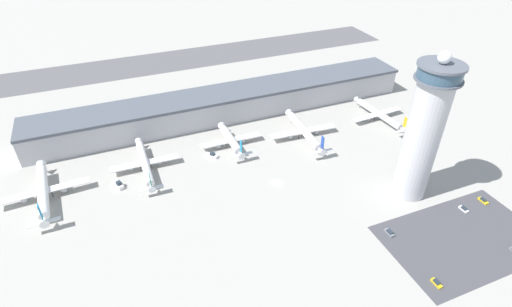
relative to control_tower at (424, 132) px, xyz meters
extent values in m
plane|color=#9E9B93|center=(-52.89, 28.76, -32.58)|extent=(1000.00, 1000.00, 0.00)
cube|color=#B2B2B7|center=(-52.89, 98.76, -25.18)|extent=(226.06, 22.00, 14.80)
cube|color=#4C515B|center=(-52.89, 98.76, -16.98)|extent=(226.06, 25.00, 1.60)
cube|color=#515154|center=(-52.89, 199.72, -32.58)|extent=(339.08, 44.00, 0.01)
cylinder|color=#BCBCC1|center=(0.00, 0.00, -4.70)|extent=(14.60, 14.60, 55.77)
cylinder|color=#565B66|center=(0.00, 0.00, 23.59)|extent=(18.32, 18.32, 0.80)
cylinder|color=#334C60|center=(0.00, 0.00, 26.37)|extent=(16.86, 16.86, 4.76)
cylinder|color=#565B66|center=(0.00, 0.00, 29.25)|extent=(18.32, 18.32, 1.00)
sphere|color=white|center=(0.00, 0.00, 32.24)|extent=(4.98, 4.98, 4.98)
cube|color=#424247|center=(1.74, -32.05, -32.58)|extent=(64.00, 40.00, 0.01)
cylinder|color=white|center=(-154.30, 57.94, -27.87)|extent=(6.46, 36.44, 4.43)
cone|color=white|center=(-155.43, 78.02, -27.87)|extent=(4.65, 4.23, 4.43)
cone|color=white|center=(-153.13, 37.19, -27.87)|extent=(4.28, 5.53, 3.99)
cube|color=white|center=(-154.34, 58.66, -28.65)|extent=(39.58, 6.60, 0.44)
cylinder|color=#A8A8B2|center=(-162.66, 59.19, -29.99)|extent=(2.71, 5.00, 2.44)
cylinder|color=#A8A8B2|center=(-146.13, 60.12, -29.99)|extent=(2.71, 5.00, 2.44)
cube|color=#197FB2|center=(-153.07, 36.12, -22.11)|extent=(0.46, 2.81, 7.09)
cube|color=white|center=(-153.05, 35.72, -27.43)|extent=(12.50, 2.69, 0.24)
cylinder|color=black|center=(-155.25, 74.83, -31.33)|extent=(0.28, 0.28, 2.49)
cylinder|color=black|center=(-151.20, 58.03, -31.33)|extent=(0.28, 0.28, 2.49)
cylinder|color=black|center=(-157.39, 57.69, -31.33)|extent=(0.28, 0.28, 2.49)
cylinder|color=white|center=(-108.66, 63.17, -28.47)|extent=(4.19, 35.79, 3.74)
cone|color=white|center=(-108.42, 82.72, -28.47)|extent=(3.78, 3.42, 3.74)
cone|color=white|center=(-108.91, 43.05, -28.47)|extent=(3.42, 4.53, 3.37)
cube|color=white|center=(-108.65, 63.88, -29.12)|extent=(33.11, 4.82, 0.44)
cylinder|color=#A8A8B2|center=(-115.58, 64.97, -30.25)|extent=(2.11, 4.14, 2.06)
cylinder|color=#A8A8B2|center=(-101.70, 64.80, -30.25)|extent=(2.11, 4.14, 2.06)
cube|color=#14704C|center=(-108.93, 42.15, -23.60)|extent=(0.34, 2.80, 5.99)
cube|color=white|center=(-108.93, 41.75, -28.09)|extent=(10.50, 2.13, 0.24)
cylinder|color=black|center=(-108.45, 79.84, -31.46)|extent=(0.28, 0.28, 2.24)
cylinder|color=black|center=(-106.04, 63.05, -31.46)|extent=(0.28, 0.28, 2.24)
cylinder|color=black|center=(-111.28, 63.12, -31.46)|extent=(0.28, 0.28, 2.24)
cylinder|color=white|center=(-62.52, 66.89, -28.35)|extent=(4.29, 24.38, 4.14)
cone|color=white|center=(-62.60, 80.93, -28.35)|extent=(4.17, 3.75, 4.14)
cone|color=white|center=(-62.43, 52.22, -28.35)|extent=(3.76, 4.99, 3.73)
cube|color=white|center=(-62.52, 67.37, -29.08)|extent=(33.56, 4.60, 0.44)
cylinder|color=#A8A8B2|center=(-69.57, 68.33, -30.33)|extent=(2.31, 4.57, 2.28)
cylinder|color=#A8A8B2|center=(-55.48, 68.41, -30.33)|extent=(2.31, 4.57, 2.28)
cube|color=#197FB2|center=(-62.42, 51.23, -22.97)|extent=(0.32, 2.80, 6.63)
cube|color=white|center=(-62.42, 50.83, -27.94)|extent=(11.61, 2.07, 0.24)
cylinder|color=black|center=(-62.58, 77.86, -31.50)|extent=(0.28, 0.28, 2.15)
cylinder|color=black|center=(-59.61, 66.59, -31.50)|extent=(0.28, 0.28, 2.15)
cylinder|color=black|center=(-65.41, 66.56, -31.50)|extent=(0.28, 0.28, 2.15)
cylinder|color=white|center=(-22.18, 59.90, -28.19)|extent=(6.44, 36.37, 4.25)
cone|color=white|center=(-20.96, 79.87, -28.19)|extent=(4.48, 4.08, 4.25)
cone|color=white|center=(-23.43, 39.30, -28.19)|extent=(4.13, 5.33, 3.83)
cube|color=white|center=(-22.13, 60.63, -28.93)|extent=(38.17, 6.70, 0.44)
cylinder|color=#A8A8B2|center=(-30.03, 62.11, -30.22)|extent=(2.62, 4.81, 2.34)
cylinder|color=#A8A8B2|center=(-14.11, 61.14, -30.22)|extent=(2.62, 4.81, 2.34)
cube|color=navy|center=(-23.49, 38.28, -22.66)|extent=(0.47, 2.81, 6.81)
cube|color=white|center=(-23.52, 37.88, -27.76)|extent=(12.01, 2.72, 0.24)
cylinder|color=black|center=(-21.15, 76.76, -31.45)|extent=(0.28, 0.28, 2.27)
cylinder|color=black|center=(-19.21, 59.65, -31.45)|extent=(0.28, 0.28, 2.27)
cylinder|color=black|center=(-25.15, 60.01, -31.45)|extent=(0.28, 0.28, 2.27)
cylinder|color=silver|center=(28.47, 60.97, -28.69)|extent=(6.36, 35.94, 3.65)
cone|color=silver|center=(26.98, 80.44, -28.69)|extent=(3.89, 3.55, 3.65)
cone|color=silver|center=(30.00, 40.96, -28.69)|extent=(3.61, 4.61, 3.28)
cube|color=silver|center=(28.41, 61.69, -29.33)|extent=(34.41, 6.99, 0.44)
cylinder|color=#A8A8B2|center=(21.18, 62.14, -30.44)|extent=(2.31, 4.15, 2.01)
cylinder|color=#A8A8B2|center=(35.49, 63.23, -30.44)|extent=(2.31, 4.15, 2.01)
cube|color=orange|center=(30.07, 40.09, -23.95)|extent=(0.51, 2.81, 5.83)
cube|color=silver|center=(30.10, 39.69, -28.33)|extent=(10.33, 2.77, 0.24)
cylinder|color=black|center=(27.20, 77.61, -31.55)|extent=(0.28, 0.28, 2.06)
cylinder|color=black|center=(31.02, 61.09, -31.55)|extent=(0.28, 0.28, 2.06)
cylinder|color=black|center=(25.93, 60.70, -31.55)|extent=(0.28, 0.28, 2.06)
cube|color=black|center=(-122.70, 54.44, -32.52)|extent=(4.21, 6.41, 0.12)
cube|color=silver|center=(-122.70, 54.44, -31.70)|extent=(4.69, 7.52, 1.75)
cube|color=#232D38|center=(-122.46, 53.77, -30.11)|extent=(2.70, 2.73, 1.43)
cube|color=black|center=(-75.25, 61.36, -32.52)|extent=(5.65, 5.99, 0.12)
cube|color=silver|center=(-75.25, 61.36, -31.88)|extent=(6.49, 6.92, 1.40)
cube|color=#232D38|center=(-74.77, 60.82, -30.61)|extent=(2.93, 2.94, 1.14)
cube|color=black|center=(27.22, -18.29, -32.52)|extent=(1.80, 3.93, 0.12)
cube|color=gold|center=(27.22, -18.29, -32.20)|extent=(1.87, 4.68, 0.75)
cube|color=#232D38|center=(27.22, -18.17, -31.52)|extent=(1.65, 2.58, 0.61)
cube|color=black|center=(14.78, -19.22, -32.52)|extent=(1.85, 3.73, 0.12)
cube|color=silver|center=(14.78, -19.22, -32.18)|extent=(1.95, 4.43, 0.79)
cube|color=#232D38|center=(14.79, -19.33, -31.46)|extent=(1.66, 2.46, 0.65)
cube|color=black|center=(-24.08, -18.45, -32.52)|extent=(2.01, 3.98, 0.12)
cube|color=slate|center=(-24.08, -18.45, -32.14)|extent=(2.12, 4.72, 0.87)
cube|color=#232D38|center=(-24.08, -18.56, -31.35)|extent=(1.79, 2.63, 0.72)
cube|color=black|center=(-24.09, -45.03, -32.52)|extent=(1.71, 3.72, 0.12)
cube|color=gold|center=(-24.09, -45.03, -32.16)|extent=(1.79, 4.42, 0.84)
cube|color=#232D38|center=(-24.09, -44.92, -31.40)|extent=(1.56, 2.44, 0.69)
camera|label=1|loc=(-117.91, -104.31, 86.95)|focal=28.00mm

